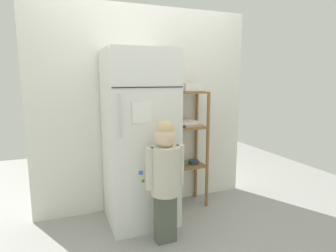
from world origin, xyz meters
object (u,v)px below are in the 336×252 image
Objects in this scene: pantry_shelf_unit at (189,139)px; fruit_bin at (191,88)px; child_standing at (165,170)px; refrigerator at (140,138)px.

fruit_bin is (0.02, 0.01, 0.58)m from pantry_shelf_unit.
pantry_shelf_unit is at bearing 49.62° from child_standing.
fruit_bin reaches higher than child_standing.
fruit_bin is at bearing 14.93° from refrigerator.
refrigerator reaches higher than pantry_shelf_unit.
refrigerator reaches higher than fruit_bin.
child_standing is at bearing -130.38° from pantry_shelf_unit.
fruit_bin reaches higher than pantry_shelf_unit.
child_standing is 0.84× the size of pantry_shelf_unit.
fruit_bin is at bearing 33.18° from pantry_shelf_unit.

